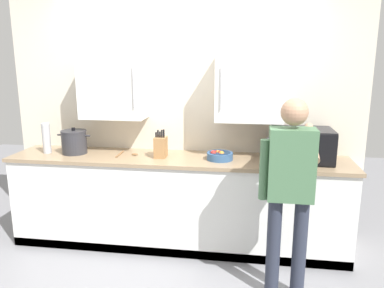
# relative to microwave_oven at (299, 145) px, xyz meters

# --- Properties ---
(ground_plane) EXTENTS (9.42, 9.42, 0.00)m
(ground_plane) POSITION_rel_microwave_oven_xyz_m (-1.15, -0.80, -1.08)
(ground_plane) COLOR gray
(back_wall_tiled) EXTENTS (3.66, 0.44, 2.61)m
(back_wall_tiled) POSITION_rel_microwave_oven_xyz_m (-1.15, 0.28, 0.29)
(back_wall_tiled) COLOR beige
(back_wall_tiled) RESTS_ON ground_plane
(counter_unit) EXTENTS (3.35, 0.62, 0.92)m
(counter_unit) POSITION_rel_microwave_oven_xyz_m (-1.15, -0.03, -0.62)
(counter_unit) COLOR white
(counter_unit) RESTS_ON ground_plane
(microwave_oven) EXTENTS (0.66, 0.78, 0.31)m
(microwave_oven) POSITION_rel_microwave_oven_xyz_m (0.00, 0.00, 0.00)
(microwave_oven) COLOR black
(microwave_oven) RESTS_ON counter_unit
(knife_block) EXTENTS (0.11, 0.15, 0.28)m
(knife_block) POSITION_rel_microwave_oven_xyz_m (-1.32, -0.05, -0.05)
(knife_block) COLOR #A37547
(knife_block) RESTS_ON counter_unit
(fruit_bowl) EXTENTS (0.25, 0.25, 0.10)m
(fruit_bowl) POSITION_rel_microwave_oven_xyz_m (-0.74, -0.06, -0.11)
(fruit_bowl) COLOR #335684
(fruit_bowl) RESTS_ON counter_unit
(thermos_flask) EXTENTS (0.09, 0.09, 0.31)m
(thermos_flask) POSITION_rel_microwave_oven_xyz_m (-2.51, -0.05, 0.00)
(thermos_flask) COLOR #B7BABF
(thermos_flask) RESTS_ON counter_unit
(wooden_spoon) EXTENTS (0.20, 0.25, 0.02)m
(wooden_spoon) POSITION_rel_microwave_oven_xyz_m (-1.67, -0.02, -0.15)
(wooden_spoon) COLOR brown
(wooden_spoon) RESTS_ON counter_unit
(stock_pot) EXTENTS (0.35, 0.26, 0.27)m
(stock_pot) POSITION_rel_microwave_oven_xyz_m (-2.22, -0.03, -0.04)
(stock_pot) COLOR #2D2D33
(stock_pot) RESTS_ON counter_unit
(person_figure) EXTENTS (0.45, 0.56, 1.59)m
(person_figure) POSITION_rel_microwave_oven_xyz_m (-0.15, -0.75, -0.13)
(person_figure) COLOR #282D3D
(person_figure) RESTS_ON ground_plane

